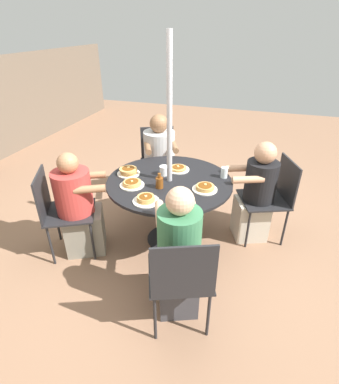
# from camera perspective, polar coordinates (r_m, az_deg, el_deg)

# --- Properties ---
(ground_plane) EXTENTS (12.00, 12.00, 0.00)m
(ground_plane) POSITION_cam_1_polar(r_m,az_deg,el_deg) (3.38, 0.00, -8.88)
(ground_plane) COLOR #8C664C
(patio_table) EXTENTS (1.25, 1.25, 0.73)m
(patio_table) POSITION_cam_1_polar(r_m,az_deg,el_deg) (3.04, 0.00, 0.21)
(patio_table) COLOR black
(patio_table) RESTS_ON ground
(umbrella_pole) EXTENTS (0.05, 0.05, 2.06)m
(umbrella_pole) POSITION_cam_1_polar(r_m,az_deg,el_deg) (2.86, 0.00, 7.56)
(umbrella_pole) COLOR #ADADB2
(umbrella_pole) RESTS_ON ground
(patio_chair_north) EXTENTS (0.62, 0.62, 0.90)m
(patio_chair_north) POSITION_cam_1_polar(r_m,az_deg,el_deg) (3.12, -20.20, -2.83)
(patio_chair_north) COLOR #232326
(patio_chair_north) RESTS_ON ground
(diner_north) EXTENTS (0.52, 0.56, 1.09)m
(diner_north) POSITION_cam_1_polar(r_m,az_deg,el_deg) (3.10, -16.84, -3.13)
(diner_north) COLOR gray
(diner_north) RESTS_ON ground
(patio_chair_east) EXTENTS (0.60, 0.60, 0.90)m
(patio_chair_east) POSITION_cam_1_polar(r_m,az_deg,el_deg) (2.22, 2.21, -15.70)
(patio_chair_east) COLOR #232326
(patio_chair_east) RESTS_ON ground
(diner_east) EXTENTS (0.55, 0.47, 1.16)m
(diner_east) POSITION_cam_1_polar(r_m,az_deg,el_deg) (2.34, 1.73, -12.44)
(diner_east) COLOR #3D3D42
(diner_east) RESTS_ON ground
(patio_chair_south) EXTENTS (0.60, 0.60, 0.90)m
(patio_chair_south) POSITION_cam_1_polar(r_m,az_deg,el_deg) (3.34, 19.03, -0.39)
(patio_chair_south) COLOR #232326
(patio_chair_south) RESTS_ON ground
(diner_south) EXTENTS (0.47, 0.55, 1.11)m
(diner_south) POSITION_cam_1_polar(r_m,az_deg,el_deg) (3.28, 16.12, -0.72)
(diner_south) COLOR beige
(diner_south) RESTS_ON ground
(patio_chair_west) EXTENTS (0.62, 0.62, 0.90)m
(patio_chair_west) POSITION_cam_1_polar(r_m,az_deg,el_deg) (4.05, -2.14, 6.65)
(patio_chair_west) COLOR #232326
(patio_chair_west) RESTS_ON ground
(diner_west) EXTENTS (0.61, 0.56, 1.15)m
(diner_west) POSITION_cam_1_polar(r_m,az_deg,el_deg) (3.89, -1.85, 5.45)
(diner_west) COLOR slate
(diner_west) RESTS_ON ground
(pancake_plate_a) EXTENTS (0.24, 0.24, 0.06)m
(pancake_plate_a) POSITION_cam_1_polar(r_m,az_deg,el_deg) (2.82, 6.78, 0.80)
(pancake_plate_a) COLOR silver
(pancake_plate_a) RESTS_ON patio_table
(pancake_plate_b) EXTENTS (0.24, 0.24, 0.08)m
(pancake_plate_b) POSITION_cam_1_polar(r_m,az_deg,el_deg) (3.12, -7.78, 3.93)
(pancake_plate_b) COLOR silver
(pancake_plate_b) RESTS_ON patio_table
(pancake_plate_c) EXTENTS (0.24, 0.24, 0.05)m
(pancake_plate_c) POSITION_cam_1_polar(r_m,az_deg,el_deg) (3.19, 1.66, 4.48)
(pancake_plate_c) COLOR silver
(pancake_plate_c) RESTS_ON patio_table
(pancake_plate_d) EXTENTS (0.24, 0.24, 0.06)m
(pancake_plate_d) POSITION_cam_1_polar(r_m,az_deg,el_deg) (2.89, -7.14, 1.59)
(pancake_plate_d) COLOR silver
(pancake_plate_d) RESTS_ON patio_table
(pancake_plate_e) EXTENTS (0.24, 0.24, 0.06)m
(pancake_plate_e) POSITION_cam_1_polar(r_m,az_deg,el_deg) (2.62, -4.51, -1.40)
(pancake_plate_e) COLOR silver
(pancake_plate_e) RESTS_ON patio_table
(syrup_bottle) EXTENTS (0.09, 0.07, 0.15)m
(syrup_bottle) POSITION_cam_1_polar(r_m,az_deg,el_deg) (2.82, -1.92, 1.88)
(syrup_bottle) COLOR brown
(syrup_bottle) RESTS_ON patio_table
(coffee_cup) EXTENTS (0.09, 0.09, 0.10)m
(coffee_cup) POSITION_cam_1_polar(r_m,az_deg,el_deg) (3.07, -1.06, 4.10)
(coffee_cup) COLOR white
(coffee_cup) RESTS_ON patio_table
(drinking_glass_a) EXTENTS (0.07, 0.07, 0.11)m
(drinking_glass_a) POSITION_cam_1_polar(r_m,az_deg,el_deg) (3.06, 10.38, 3.68)
(drinking_glass_a) COLOR silver
(drinking_glass_a) RESTS_ON patio_table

